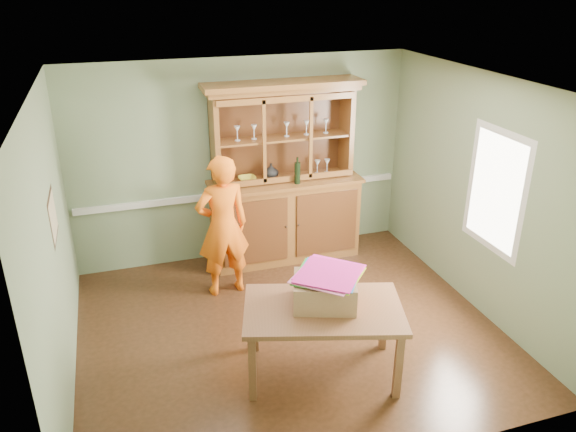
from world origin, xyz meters
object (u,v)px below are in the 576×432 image
object	(u,v)px
china_hutch	(284,199)
person	(223,226)
cardboard_box	(324,292)
dining_table	(323,315)

from	to	relation	value
china_hutch	person	bearing A→B (deg)	-144.90
cardboard_box	china_hutch	bearing A→B (deg)	81.38
cardboard_box	person	distance (m)	1.86
china_hutch	person	distance (m)	1.21
dining_table	person	bearing A→B (deg)	124.43
china_hutch	dining_table	world-z (taller)	china_hutch
cardboard_box	dining_table	bearing A→B (deg)	-117.10
china_hutch	cardboard_box	distance (m)	2.47
person	china_hutch	bearing A→B (deg)	-150.79
china_hutch	dining_table	bearing A→B (deg)	-99.09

